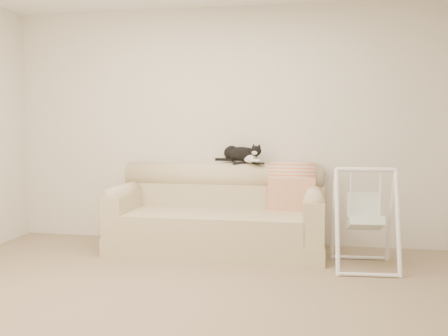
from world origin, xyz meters
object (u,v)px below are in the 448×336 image
(remote_b, at_px, (258,163))
(tuxedo_cat, at_px, (242,154))
(baby_swing, at_px, (365,218))
(sofa, at_px, (218,217))
(remote_a, at_px, (240,162))

(remote_b, distance_m, tuxedo_cat, 0.22)
(remote_b, distance_m, baby_swing, 1.30)
(sofa, height_order, remote_a, remote_a)
(remote_b, relative_size, baby_swing, 0.17)
(remote_a, distance_m, baby_swing, 1.48)
(baby_swing, bearing_deg, remote_b, 149.32)
(sofa, relative_size, remote_b, 13.69)
(tuxedo_cat, xyz_separation_m, baby_swing, (1.24, -0.68, -0.53))
(remote_a, relative_size, baby_swing, 0.19)
(sofa, distance_m, remote_b, 0.71)
(remote_b, relative_size, tuxedo_cat, 0.30)
(sofa, bearing_deg, baby_swing, -16.24)
(remote_b, bearing_deg, tuxedo_cat, 163.01)
(remote_a, bearing_deg, tuxedo_cat, 67.27)
(sofa, relative_size, remote_a, 12.20)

